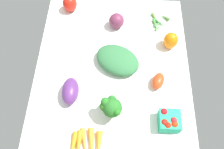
# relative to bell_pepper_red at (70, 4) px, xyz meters

# --- Properties ---
(tablecloth) EXTENTS (1.04, 0.76, 0.02)m
(tablecloth) POSITION_rel_bell_pepper_red_xyz_m (-0.43, -0.25, -0.06)
(tablecloth) COLOR white
(tablecloth) RESTS_ON ground
(bell_pepper_red) EXTENTS (0.11, 0.11, 0.09)m
(bell_pepper_red) POSITION_rel_bell_pepper_red_xyz_m (0.00, 0.00, 0.00)
(bell_pepper_red) COLOR red
(bell_pepper_red) RESTS_ON tablecloth
(eggplant) EXTENTS (0.14, 0.08, 0.08)m
(eggplant) POSITION_rel_bell_pepper_red_xyz_m (-0.53, -0.07, -0.01)
(eggplant) COLOR #5B2E71
(eggplant) RESTS_ON tablecloth
(broccoli_head) EXTENTS (0.10, 0.10, 0.13)m
(broccoli_head) POSITION_rel_bell_pepper_red_xyz_m (-0.62, -0.26, 0.04)
(broccoli_head) COLOR #A5C086
(broccoli_head) RESTS_ON tablecloth
(red_onion_center) EXTENTS (0.08, 0.08, 0.08)m
(red_onion_center) POSITION_rel_bell_pepper_red_xyz_m (-0.11, -0.26, -0.00)
(red_onion_center) COLOR #6D2D4A
(red_onion_center) RESTS_ON tablecloth
(okra_pile) EXTENTS (0.14, 0.11, 0.02)m
(okra_pile) POSITION_rel_bell_pepper_red_xyz_m (-0.08, -0.50, -0.04)
(okra_pile) COLOR #478542
(okra_pile) RESTS_ON tablecloth
(berry_basket) EXTENTS (0.09, 0.09, 0.07)m
(berry_basket) POSITION_rel_bell_pepper_red_xyz_m (-0.66, -0.51, -0.01)
(berry_basket) COLOR #27A478
(berry_basket) RESTS_ON tablecloth
(roma_tomato) EXTENTS (0.10, 0.08, 0.05)m
(roma_tomato) POSITION_rel_bell_pepper_red_xyz_m (-0.46, -0.47, -0.02)
(roma_tomato) COLOR red
(roma_tomato) RESTS_ON tablecloth
(bell_pepper_orange) EXTENTS (0.10, 0.10, 0.09)m
(bell_pepper_orange) POSITION_rel_bell_pepper_red_xyz_m (-0.23, -0.54, 0.00)
(bell_pepper_orange) COLOR orange
(bell_pepper_orange) RESTS_ON tablecloth
(leafy_greens_clump) EXTENTS (0.25, 0.27, 0.07)m
(leafy_greens_clump) POSITION_rel_bell_pepper_red_xyz_m (-0.35, -0.28, -0.01)
(leafy_greens_clump) COLOR #327040
(leafy_greens_clump) RESTS_ON tablecloth
(carrot_bunch) EXTENTS (0.17, 0.14, 0.03)m
(carrot_bunch) POSITION_rel_bell_pepper_red_xyz_m (-0.78, -0.16, -0.03)
(carrot_bunch) COLOR orange
(carrot_bunch) RESTS_ON tablecloth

